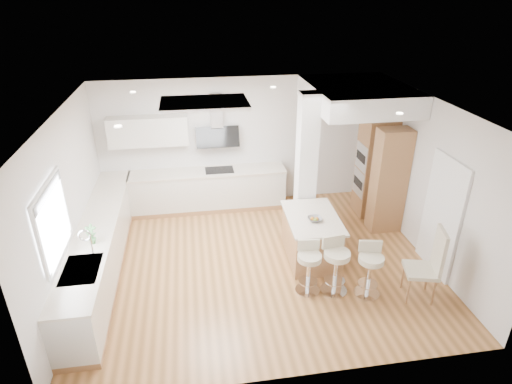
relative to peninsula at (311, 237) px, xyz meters
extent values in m
plane|color=#AC7440|center=(-0.96, -0.05, -0.42)|extent=(6.00, 6.00, 0.00)
cube|color=white|center=(-0.96, -0.05, -0.42)|extent=(6.00, 5.00, 0.02)
cube|color=silver|center=(-0.96, 2.45, 0.98)|extent=(6.00, 0.04, 2.80)
cube|color=silver|center=(-3.96, -0.05, 0.98)|extent=(0.04, 5.00, 2.80)
cube|color=silver|center=(2.04, -0.05, 0.98)|extent=(0.04, 5.00, 2.80)
cube|color=white|center=(-1.76, 0.55, 2.36)|extent=(1.40, 0.95, 0.05)
cube|color=white|center=(-1.76, 0.55, 2.34)|extent=(1.25, 0.80, 0.03)
cylinder|color=#F2E3CE|center=(-2.96, 1.45, 2.37)|extent=(0.10, 0.10, 0.02)
cylinder|color=#F2E3CE|center=(-2.96, -0.55, 2.37)|extent=(0.10, 0.10, 0.02)
cylinder|color=#F2E3CE|center=(-0.46, 1.45, 2.37)|extent=(0.10, 0.10, 0.02)
cylinder|color=#F2E3CE|center=(1.04, 0.95, 2.37)|extent=(0.10, 0.10, 0.02)
cylinder|color=#F2E3CE|center=(1.04, -0.55, 2.37)|extent=(0.10, 0.10, 0.02)
cube|color=silver|center=(-3.92, -0.95, 1.23)|extent=(0.03, 1.15, 0.95)
cube|color=white|center=(-3.91, -0.95, 1.74)|extent=(0.04, 1.28, 0.06)
cube|color=white|center=(-3.91, -0.95, 0.73)|extent=(0.04, 1.28, 0.06)
cube|color=white|center=(-3.91, -1.56, 1.23)|extent=(0.04, 0.06, 0.95)
cube|color=white|center=(-3.91, -0.34, 1.23)|extent=(0.04, 0.06, 0.95)
cube|color=#93959A|center=(-3.89, -0.95, 1.66)|extent=(0.03, 1.18, 0.14)
cube|color=#443D36|center=(2.03, -0.65, 0.58)|extent=(0.02, 0.90, 2.00)
cube|color=white|center=(2.01, -0.65, 0.58)|extent=(0.05, 1.00, 2.10)
cube|color=#A57446|center=(-3.66, 0.20, -0.37)|extent=(0.60, 4.50, 0.10)
cube|color=beige|center=(-3.66, 0.20, 0.06)|extent=(0.60, 4.50, 0.76)
cube|color=beige|center=(-3.66, 0.20, 0.46)|extent=(0.63, 4.50, 0.04)
cube|color=#B8B9BE|center=(-3.66, -1.05, 0.47)|extent=(0.50, 0.75, 0.02)
cube|color=#B8B9BE|center=(-3.66, -1.23, 0.42)|extent=(0.40, 0.34, 0.10)
cube|color=#B8B9BE|center=(-3.66, -0.87, 0.42)|extent=(0.40, 0.34, 0.10)
cylinder|color=white|center=(-3.54, -0.75, 0.66)|extent=(0.02, 0.02, 0.36)
torus|color=white|center=(-3.61, -0.75, 0.84)|extent=(0.18, 0.02, 0.18)
imported|color=#447F40|center=(-3.61, -0.40, 0.65)|extent=(0.17, 0.12, 0.33)
cube|color=#A57446|center=(-1.71, 2.15, -0.37)|extent=(3.30, 0.60, 0.10)
cube|color=beige|center=(-1.71, 2.15, 0.06)|extent=(3.30, 0.60, 0.76)
cube|color=beige|center=(-1.71, 2.15, 0.46)|extent=(3.33, 0.63, 0.04)
cube|color=black|center=(-1.46, 2.15, 0.49)|extent=(0.60, 0.40, 0.01)
cube|color=beige|center=(-2.86, 2.28, 1.38)|extent=(1.60, 0.34, 0.60)
cube|color=#B8B9BE|center=(-1.46, 2.35, 1.73)|extent=(0.25, 0.18, 0.70)
cube|color=black|center=(-1.46, 2.27, 1.18)|extent=(0.90, 0.26, 0.44)
cube|color=white|center=(0.09, 0.90, 0.98)|extent=(0.35, 0.35, 2.80)
cube|color=white|center=(1.14, 1.35, 2.18)|extent=(1.78, 2.20, 0.40)
cube|color=#A57446|center=(1.72, 1.45, 0.63)|extent=(0.62, 0.62, 2.10)
cube|color=#A57446|center=(1.72, 0.75, 0.63)|extent=(0.62, 0.40, 2.10)
cube|color=#B8B9BE|center=(1.41, 1.45, 0.88)|extent=(0.02, 0.55, 0.55)
cube|color=#B8B9BE|center=(1.41, 1.45, 0.30)|extent=(0.02, 0.55, 0.55)
cube|color=black|center=(1.40, 1.45, 0.88)|extent=(0.01, 0.45, 0.18)
cube|color=black|center=(1.40, 1.45, 0.30)|extent=(0.01, 0.45, 0.18)
cube|color=#A57446|center=(0.00, 0.00, -0.02)|extent=(0.87, 1.32, 0.79)
cube|color=beige|center=(0.00, 0.00, 0.39)|extent=(0.95, 1.39, 0.04)
imported|color=slate|center=(0.00, -0.14, 0.44)|extent=(0.25, 0.25, 0.06)
sphere|color=orange|center=(0.03, -0.14, 0.44)|extent=(0.07, 0.07, 0.06)
sphere|color=orange|center=(-0.04, -0.12, 0.44)|extent=(0.07, 0.07, 0.06)
sphere|color=olive|center=(-0.01, -0.17, 0.44)|extent=(0.07, 0.07, 0.06)
cylinder|color=white|center=(-0.31, -0.94, -0.41)|extent=(0.44, 0.44, 0.03)
cylinder|color=white|center=(-0.31, -0.94, -0.10)|extent=(0.07, 0.07, 0.59)
cylinder|color=white|center=(-0.31, -0.94, -0.22)|extent=(0.34, 0.34, 0.01)
cylinder|color=beige|center=(-0.31, -0.94, 0.23)|extent=(0.42, 0.42, 0.09)
cube|color=beige|center=(-0.29, -0.80, 0.37)|extent=(0.35, 0.08, 0.20)
cylinder|color=white|center=(0.11, -1.01, -0.40)|extent=(0.49, 0.49, 0.03)
cylinder|color=white|center=(0.11, -1.01, -0.08)|extent=(0.08, 0.08, 0.64)
cylinder|color=white|center=(0.11, -1.01, -0.20)|extent=(0.38, 0.38, 0.01)
cylinder|color=beige|center=(0.11, -1.01, 0.29)|extent=(0.47, 0.47, 0.10)
cube|color=beige|center=(0.09, -0.86, 0.43)|extent=(0.38, 0.10, 0.22)
cylinder|color=white|center=(0.62, -1.17, -0.41)|extent=(0.48, 0.48, 0.03)
cylinder|color=white|center=(0.62, -1.17, -0.09)|extent=(0.08, 0.08, 0.61)
cylinder|color=white|center=(0.62, -1.17, -0.21)|extent=(0.37, 0.37, 0.01)
cylinder|color=beige|center=(0.62, -1.17, 0.25)|extent=(0.46, 0.46, 0.09)
cube|color=beige|center=(0.64, -1.02, 0.39)|extent=(0.36, 0.11, 0.21)
cube|color=beige|center=(1.37, -1.34, 0.08)|extent=(0.58, 0.58, 0.06)
cube|color=beige|center=(1.58, -1.39, 0.43)|extent=(0.16, 0.45, 0.76)
cylinder|color=#A57446|center=(1.14, -1.47, -0.19)|extent=(0.05, 0.05, 0.47)
cylinder|color=#A57446|center=(1.23, -1.10, -0.19)|extent=(0.05, 0.05, 0.47)
cylinder|color=#A57446|center=(1.51, -1.57, -0.19)|extent=(0.05, 0.05, 0.47)
cylinder|color=#A57446|center=(1.61, -1.20, -0.19)|extent=(0.05, 0.05, 0.47)
camera|label=1|loc=(-2.00, -6.27, 4.09)|focal=30.00mm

